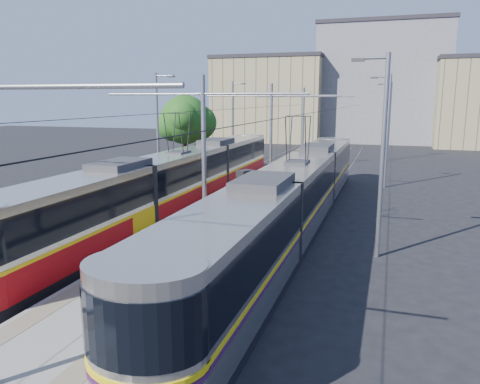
% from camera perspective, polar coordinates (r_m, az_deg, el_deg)
% --- Properties ---
extents(ground, '(160.00, 160.00, 0.00)m').
position_cam_1_polar(ground, '(14.81, -16.36, -14.33)').
color(ground, black).
rests_on(ground, ground).
extents(platform, '(4.00, 50.00, 0.30)m').
position_cam_1_polar(platform, '(29.63, 2.28, -0.68)').
color(platform, gray).
rests_on(platform, ground).
extents(tactile_strip_left, '(0.70, 50.00, 0.01)m').
position_cam_1_polar(tactile_strip_left, '(30.01, -0.38, -0.22)').
color(tactile_strip_left, gray).
rests_on(tactile_strip_left, platform).
extents(tactile_strip_right, '(0.70, 50.00, 0.01)m').
position_cam_1_polar(tactile_strip_right, '(29.25, 5.02, -0.57)').
color(tactile_strip_right, gray).
rests_on(tactile_strip_right, platform).
extents(rails, '(8.71, 70.00, 0.03)m').
position_cam_1_polar(rails, '(29.66, 2.28, -0.94)').
color(rails, gray).
rests_on(rails, ground).
extents(tram_left, '(2.43, 30.09, 5.50)m').
position_cam_1_polar(tram_left, '(26.85, -7.47, 1.36)').
color(tram_left, black).
rests_on(tram_left, ground).
extents(tram_right, '(2.43, 31.11, 5.50)m').
position_cam_1_polar(tram_right, '(22.62, 6.90, -0.10)').
color(tram_right, black).
rests_on(tram_right, ground).
extents(catenary, '(9.20, 70.00, 7.00)m').
position_cam_1_polar(catenary, '(26.32, 0.67, 7.44)').
color(catenary, gray).
rests_on(catenary, platform).
extents(street_lamps, '(15.18, 38.22, 8.00)m').
position_cam_1_polar(street_lamps, '(32.93, 4.23, 7.58)').
color(street_lamps, gray).
rests_on(street_lamps, ground).
extents(shelter, '(0.92, 1.12, 2.13)m').
position_cam_1_polar(shelter, '(25.99, 0.60, 0.48)').
color(shelter, black).
rests_on(shelter, platform).
extents(tree, '(4.56, 4.22, 6.63)m').
position_cam_1_polar(tree, '(40.25, -6.26, 8.64)').
color(tree, '#382314').
rests_on(tree, ground).
extents(building_left, '(16.32, 12.24, 12.51)m').
position_cam_1_polar(building_left, '(73.12, 3.90, 11.24)').
color(building_left, gray).
rests_on(building_left, ground).
extents(building_centre, '(18.36, 14.28, 17.05)m').
position_cam_1_polar(building_centre, '(74.98, 16.94, 12.52)').
color(building_centre, gray).
rests_on(building_centre, ground).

